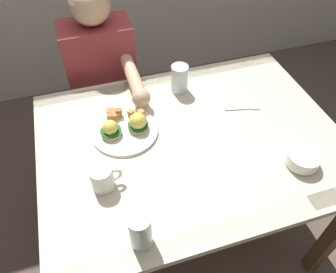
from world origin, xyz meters
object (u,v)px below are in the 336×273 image
at_px(water_glass_near, 141,232).
at_px(diner_person, 104,80).
at_px(eggs_benedict_plate, 125,127).
at_px(fork, 245,109).
at_px(water_glass_far, 179,80).
at_px(fruit_bowl, 303,159).
at_px(dining_table, 190,155).
at_px(coffee_mug, 103,177).

bearing_deg(water_glass_near, diner_person, 88.03).
bearing_deg(eggs_benedict_plate, fork, -2.15).
height_order(water_glass_near, water_glass_far, water_glass_near).
height_order(fruit_bowl, water_glass_near, water_glass_near).
relative_size(water_glass_far, diner_person, 0.11).
height_order(eggs_benedict_plate, fork, eggs_benedict_plate).
relative_size(fruit_bowl, diner_person, 0.11).
distance_m(fruit_bowl, fork, 0.35).
relative_size(dining_table, fruit_bowl, 10.00).
bearing_deg(water_glass_far, dining_table, -99.07).
height_order(coffee_mug, diner_person, diner_person).
bearing_deg(fork, eggs_benedict_plate, 177.85).
bearing_deg(water_glass_far, eggs_benedict_plate, -147.26).
bearing_deg(water_glass_near, fork, 38.20).
height_order(coffee_mug, fork, coffee_mug).
relative_size(eggs_benedict_plate, coffee_mug, 2.43).
relative_size(coffee_mug, fork, 0.72).
height_order(coffee_mug, water_glass_far, water_glass_far).
distance_m(fork, water_glass_near, 0.74).
bearing_deg(coffee_mug, water_glass_far, 45.43).
relative_size(dining_table, water_glass_near, 8.73).
relative_size(eggs_benedict_plate, water_glass_far, 2.09).
bearing_deg(water_glass_far, water_glass_near, -117.50).
bearing_deg(eggs_benedict_plate, water_glass_near, -96.14).
distance_m(eggs_benedict_plate, fork, 0.53).
bearing_deg(eggs_benedict_plate, diner_person, 92.08).
distance_m(fruit_bowl, coffee_mug, 0.72).
distance_m(dining_table, diner_person, 0.66).
bearing_deg(coffee_mug, eggs_benedict_plate, 62.10).
xyz_separation_m(dining_table, water_glass_far, (0.05, 0.30, 0.16)).
xyz_separation_m(coffee_mug, diner_person, (0.11, 0.72, -0.14)).
relative_size(dining_table, fork, 7.73).
bearing_deg(fruit_bowl, diner_person, 125.47).
xyz_separation_m(coffee_mug, water_glass_far, (0.42, 0.43, 0.01)).
distance_m(coffee_mug, water_glass_far, 0.60).
distance_m(coffee_mug, fork, 0.69).
height_order(eggs_benedict_plate, water_glass_far, water_glass_far).
xyz_separation_m(fruit_bowl, diner_person, (-0.60, 0.85, -0.12)).
bearing_deg(dining_table, fork, 18.32).
relative_size(fruit_bowl, fork, 0.77).
distance_m(fork, diner_person, 0.75).
height_order(water_glass_far, diner_person, diner_person).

